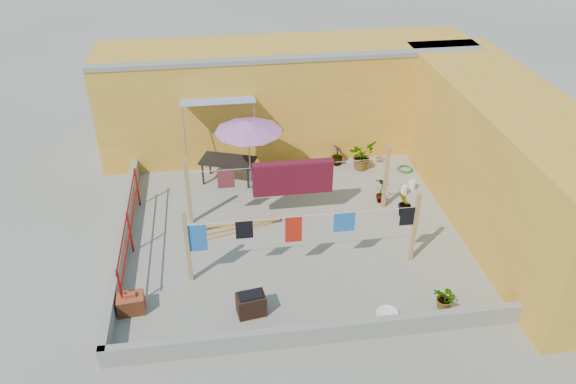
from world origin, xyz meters
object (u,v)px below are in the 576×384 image
object	(u,v)px
brick_stack	(131,303)
water_jug_a	(412,185)
green_hose	(405,169)
plant_back_a	(362,155)
water_jug_b	(403,190)
patio_umbrella	(248,127)
outdoor_table	(228,162)
brazier	(251,304)
white_basin	(387,313)

from	to	relation	value
brick_stack	water_jug_a	xyz separation A→B (m)	(7.22, 3.74, -0.06)
green_hose	plant_back_a	bearing A→B (deg)	166.52
green_hose	water_jug_b	bearing A→B (deg)	-110.62
water_jug_b	patio_umbrella	bearing A→B (deg)	168.59
outdoor_table	plant_back_a	xyz separation A→B (m)	(3.88, 0.21, -0.21)
brazier	water_jug_a	xyz separation A→B (m)	(4.80, 4.15, -0.11)
patio_umbrella	white_basin	world-z (taller)	patio_umbrella
water_jug_b	white_basin	bearing A→B (deg)	-111.89
green_hose	plant_back_a	xyz separation A→B (m)	(-1.26, 0.30, 0.39)
water_jug_a	plant_back_a	bearing A→B (deg)	128.87
water_jug_b	plant_back_a	distance (m)	1.79
white_basin	outdoor_table	bearing A→B (deg)	116.84
outdoor_table	brick_stack	size ratio (longest dim) A/B	2.89
brick_stack	brazier	distance (m)	2.46
water_jug_a	water_jug_b	distance (m)	0.39
brazier	water_jug_b	size ratio (longest dim) A/B	1.92
brick_stack	white_basin	distance (m)	5.23
water_jug_b	plant_back_a	size ratio (longest dim) A/B	0.38
white_basin	water_jug_a	world-z (taller)	water_jug_a
patio_umbrella	water_jug_b	xyz separation A→B (m)	(4.09, -0.82, -1.79)
outdoor_table	plant_back_a	size ratio (longest dim) A/B	1.95
white_basin	water_jug_b	distance (m)	4.70
brick_stack	water_jug_b	distance (m)	7.74
outdoor_table	brick_stack	distance (m)	5.39
white_basin	green_hose	distance (m)	6.08
patio_umbrella	green_hose	bearing A→B (deg)	5.81
patio_umbrella	brick_stack	size ratio (longest dim) A/B	3.95
white_basin	green_hose	bearing A→B (deg)	68.40
patio_umbrella	brick_stack	bearing A→B (deg)	-123.15
patio_umbrella	green_hose	size ratio (longest dim) A/B	4.80
outdoor_table	brick_stack	bearing A→B (deg)	-114.78
water_jug_a	brick_stack	bearing A→B (deg)	-152.66
patio_umbrella	plant_back_a	xyz separation A→B (m)	(3.31, 0.77, -1.51)
brazier	plant_back_a	size ratio (longest dim) A/B	0.73
patio_umbrella	brick_stack	world-z (taller)	patio_umbrella
water_jug_b	green_hose	xyz separation A→B (m)	(0.49, 1.29, -0.11)
patio_umbrella	white_basin	xyz separation A→B (m)	(2.34, -5.18, -1.89)
brazier	water_jug_b	bearing A→B (deg)	41.06
outdoor_table	water_jug_b	size ratio (longest dim) A/B	5.10
patio_umbrella	outdoor_table	xyz separation A→B (m)	(-0.57, 0.56, -1.30)
brazier	white_basin	bearing A→B (deg)	-9.30
patio_umbrella	water_jug_a	xyz separation A→B (m)	(4.40, -0.59, -1.79)
patio_umbrella	brick_stack	xyz separation A→B (m)	(-2.82, -4.32, -1.73)
outdoor_table	white_basin	bearing A→B (deg)	-63.16
patio_umbrella	water_jug_b	distance (m)	4.54
outdoor_table	brick_stack	xyz separation A→B (m)	(-2.25, -4.88, -0.43)
outdoor_table	brazier	bearing A→B (deg)	-88.18
outdoor_table	brick_stack	world-z (taller)	outdoor_table
brick_stack	plant_back_a	bearing A→B (deg)	39.69
patio_umbrella	plant_back_a	distance (m)	3.72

